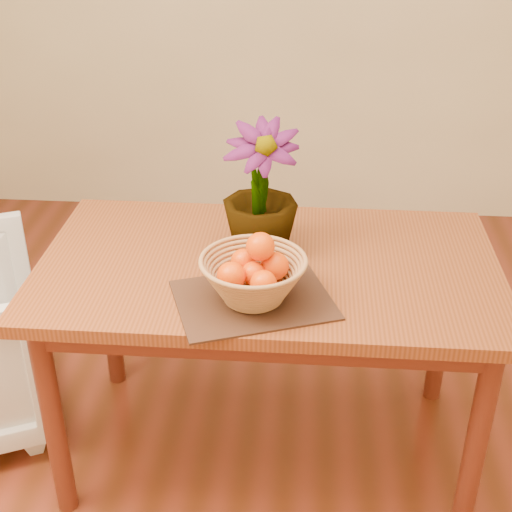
{
  "coord_description": "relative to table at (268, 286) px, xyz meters",
  "views": [
    {
      "loc": [
        0.11,
        -1.58,
        1.83
      ],
      "look_at": [
        -0.02,
        0.1,
        0.88
      ],
      "focal_mm": 50.0,
      "sensor_mm": 36.0,
      "label": 1
    }
  ],
  "objects": [
    {
      "name": "placemat",
      "position": [
        -0.03,
        -0.22,
        0.09
      ],
      "size": [
        0.5,
        0.44,
        0.01
      ],
      "primitive_type": "cube",
      "rotation": [
        0.0,
        0.0,
        0.35
      ],
      "color": "#3A1F15",
      "rests_on": "table"
    },
    {
      "name": "orange_pile",
      "position": [
        -0.02,
        -0.22,
        0.19
      ],
      "size": [
        0.19,
        0.19,
        0.14
      ],
      "rotation": [
        0.0,
        0.0,
        -0.1
      ],
      "color": "#DB5503",
      "rests_on": "wicker_basket"
    },
    {
      "name": "table",
      "position": [
        0.0,
        0.0,
        0.0
      ],
      "size": [
        1.4,
        0.8,
        0.75
      ],
      "color": "brown",
      "rests_on": "floor"
    },
    {
      "name": "wicker_basket",
      "position": [
        -0.03,
        -0.22,
        0.15
      ],
      "size": [
        0.3,
        0.3,
        0.12
      ],
      "color": "#A57544",
      "rests_on": "placemat"
    },
    {
      "name": "floor",
      "position": [
        0.0,
        -0.3,
        -0.66
      ],
      "size": [
        4.5,
        4.5,
        0.0
      ],
      "primitive_type": "plane",
      "color": "maroon",
      "rests_on": "ground"
    },
    {
      "name": "potted_plant",
      "position": [
        -0.03,
        0.07,
        0.29
      ],
      "size": [
        0.23,
        0.23,
        0.41
      ],
      "primitive_type": "imported",
      "rotation": [
        0.0,
        0.0,
        0.02
      ],
      "color": "#164112",
      "rests_on": "table"
    }
  ]
}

